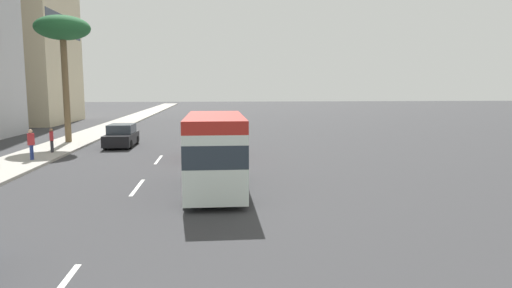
% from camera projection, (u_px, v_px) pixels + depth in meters
% --- Properties ---
extents(ground_plane, '(198.00, 198.00, 0.00)m').
position_uv_depth(ground_plane, '(172.00, 143.00, 34.39)').
color(ground_plane, '#38383A').
extents(sidewalk_right, '(162.00, 3.47, 0.15)m').
position_uv_depth(sidewalk_right, '(69.00, 143.00, 33.66)').
color(sidewalk_right, '#B2ADA3').
rests_on(sidewalk_right, ground_plane).
extents(lane_stripe_mid, '(3.20, 0.16, 0.01)m').
position_uv_depth(lane_stripe_mid, '(137.00, 187.00, 19.06)').
color(lane_stripe_mid, silver).
rests_on(lane_stripe_mid, ground_plane).
extents(lane_stripe_far, '(3.20, 0.16, 0.01)m').
position_uv_depth(lane_stripe_far, '(159.00, 160.00, 26.34)').
color(lane_stripe_far, silver).
rests_on(lane_stripe_far, ground_plane).
extents(van_lead, '(4.86, 2.11, 2.57)m').
position_uv_depth(van_lead, '(209.00, 134.00, 26.96)').
color(van_lead, '#A51E1E').
rests_on(van_lead, ground_plane).
extents(car_third, '(4.25, 1.95, 1.63)m').
position_uv_depth(car_third, '(121.00, 136.00, 32.12)').
color(car_third, black).
rests_on(car_third, ground_plane).
extents(minibus_fourth, '(6.54, 2.42, 3.18)m').
position_uv_depth(minibus_fourth, '(215.00, 150.00, 18.08)').
color(minibus_fourth, silver).
rests_on(minibus_fourth, ground_plane).
extents(pedestrian_near_lamp, '(0.37, 0.31, 1.55)m').
position_uv_depth(pedestrian_near_lamp, '(52.00, 139.00, 28.25)').
color(pedestrian_near_lamp, '#333338').
rests_on(pedestrian_near_lamp, sidewalk_right).
extents(pedestrian_mid_block, '(0.38, 0.38, 1.77)m').
position_uv_depth(pedestrian_mid_block, '(31.00, 143.00, 25.32)').
color(pedestrian_mid_block, navy).
rests_on(pedestrian_mid_block, sidewalk_right).
extents(palm_tree, '(3.99, 3.99, 9.45)m').
position_uv_depth(palm_tree, '(63.00, 31.00, 32.70)').
color(palm_tree, brown).
rests_on(palm_tree, sidewalk_right).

